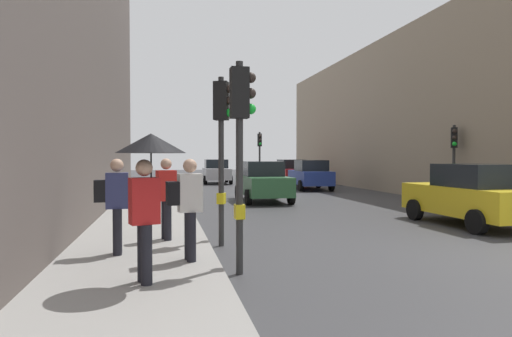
# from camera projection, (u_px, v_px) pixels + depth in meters

# --- Properties ---
(ground_plane) EXTENTS (120.00, 120.00, 0.00)m
(ground_plane) POSITION_uv_depth(u_px,v_px,m) (504.00, 258.00, 8.69)
(ground_plane) COLOR #38383A
(sidewalk_kerb) EXTENTS (2.83, 40.00, 0.16)m
(sidewalk_kerb) POSITION_uv_depth(u_px,v_px,m) (147.00, 221.00, 13.16)
(sidewalk_kerb) COLOR gray
(sidewalk_kerb) RESTS_ON ground
(building_facade_right) EXTENTS (12.00, 31.29, 8.61)m
(building_facade_right) POSITION_uv_depth(u_px,v_px,m) (467.00, 118.00, 27.12)
(building_facade_right) COLOR gray
(building_facade_right) RESTS_ON ground
(traffic_light_near_left) EXTENTS (0.43, 0.25, 3.54)m
(traffic_light_near_left) POSITION_uv_depth(u_px,v_px,m) (241.00, 128.00, 7.45)
(traffic_light_near_left) COLOR #2D2D2D
(traffic_light_near_left) RESTS_ON ground
(traffic_light_near_right) EXTENTS (0.45, 0.34, 3.71)m
(traffic_light_near_right) POSITION_uv_depth(u_px,v_px,m) (222.00, 130.00, 9.81)
(traffic_light_near_right) COLOR #2D2D2D
(traffic_light_near_right) RESTS_ON ground
(traffic_light_far_median) EXTENTS (0.24, 0.43, 3.59)m
(traffic_light_far_median) POSITION_uv_depth(u_px,v_px,m) (260.00, 149.00, 29.70)
(traffic_light_far_median) COLOR #2D2D2D
(traffic_light_far_median) RESTS_ON ground
(traffic_light_mid_street) EXTENTS (0.37, 0.44, 3.27)m
(traffic_light_mid_street) POSITION_uv_depth(u_px,v_px,m) (454.00, 150.00, 18.38)
(traffic_light_mid_street) COLOR #2D2D2D
(traffic_light_mid_street) RESTS_ON ground
(car_silver_hatchback) EXTENTS (2.10, 4.24, 1.76)m
(car_silver_hatchback) POSITION_uv_depth(u_px,v_px,m) (216.00, 171.00, 33.01)
(car_silver_hatchback) COLOR #BCBCC1
(car_silver_hatchback) RESTS_ON ground
(car_green_estate) EXTENTS (2.05, 4.22, 1.76)m
(car_green_estate) POSITION_uv_depth(u_px,v_px,m) (263.00, 181.00, 19.72)
(car_green_estate) COLOR #2D6038
(car_green_estate) RESTS_ON ground
(car_blue_van) EXTENTS (2.21, 4.30, 1.76)m
(car_blue_van) POSITION_uv_depth(u_px,v_px,m) (310.00, 175.00, 26.83)
(car_blue_van) COLOR navy
(car_blue_van) RESTS_ON ground
(car_red_sedan) EXTENTS (2.04, 4.21, 1.76)m
(car_red_sedan) POSITION_uv_depth(u_px,v_px,m) (290.00, 172.00, 32.40)
(car_red_sedan) COLOR red
(car_red_sedan) RESTS_ON ground
(car_yellow_taxi) EXTENTS (2.13, 4.26, 1.76)m
(car_yellow_taxi) POSITION_uv_depth(u_px,v_px,m) (472.00, 195.00, 12.76)
(car_yellow_taxi) COLOR yellow
(car_yellow_taxi) RESTS_ON ground
(pedestrian_with_umbrella) EXTENTS (1.00, 1.00, 2.14)m
(pedestrian_with_umbrella) POSITION_uv_depth(u_px,v_px,m) (149.00, 166.00, 6.39)
(pedestrian_with_umbrella) COLOR black
(pedestrian_with_umbrella) RESTS_ON sidewalk_kerb
(pedestrian_with_black_backpack) EXTENTS (0.63, 0.38, 1.77)m
(pedestrian_with_black_backpack) POSITION_uv_depth(u_px,v_px,m) (187.00, 203.00, 7.77)
(pedestrian_with_black_backpack) COLOR black
(pedestrian_with_black_backpack) RESTS_ON sidewalk_kerb
(pedestrian_with_grey_backpack) EXTENTS (0.61, 0.36, 1.77)m
(pedestrian_with_grey_backpack) POSITION_uv_depth(u_px,v_px,m) (115.00, 200.00, 8.27)
(pedestrian_with_grey_backpack) COLOR black
(pedestrian_with_grey_backpack) RESTS_ON sidewalk_kerb
(pedestrian_in_red_jacket) EXTENTS (0.46, 0.36, 1.77)m
(pedestrian_in_red_jacket) POSITION_uv_depth(u_px,v_px,m) (166.00, 195.00, 9.75)
(pedestrian_in_red_jacket) COLOR black
(pedestrian_in_red_jacket) RESTS_ON sidewalk_kerb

